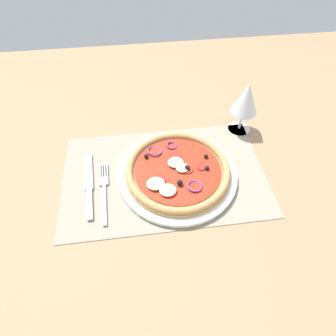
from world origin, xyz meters
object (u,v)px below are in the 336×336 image
(plate, at_px, (178,174))
(wine_glass, at_px, (246,100))
(pizza, at_px, (177,170))
(knife, at_px, (89,184))
(fork, at_px, (104,189))

(plate, distance_m, wine_glass, 0.27)
(pizza, distance_m, knife, 0.22)
(wine_glass, bearing_deg, fork, -156.00)
(knife, relative_size, wine_glass, 1.35)
(fork, bearing_deg, knife, 60.18)
(plate, bearing_deg, knife, -179.95)
(fork, height_order, knife, knife)
(fork, xyz_separation_m, knife, (-0.04, 0.02, 0.00))
(knife, bearing_deg, wine_glass, -74.35)
(fork, bearing_deg, plate, -85.65)
(pizza, relative_size, fork, 1.44)
(pizza, height_order, knife, pizza)
(plate, relative_size, knife, 1.47)
(pizza, bearing_deg, fork, -173.99)
(pizza, bearing_deg, plate, 35.79)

